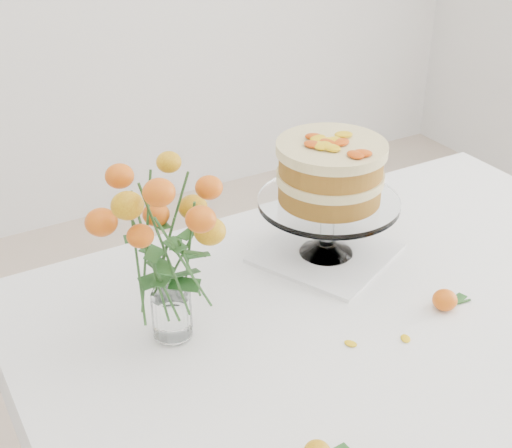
{
  "coord_description": "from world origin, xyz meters",
  "views": [
    {
      "loc": [
        -0.8,
        -0.93,
        1.62
      ],
      "look_at": [
        -0.19,
        0.14,
        0.92
      ],
      "focal_mm": 50.0,
      "sensor_mm": 36.0,
      "label": 1
    }
  ],
  "objects": [
    {
      "name": "table",
      "position": [
        0.0,
        0.0,
        0.67
      ],
      "size": [
        1.43,
        0.93,
        0.76
      ],
      "color": "tan",
      "rests_on": "ground"
    },
    {
      "name": "napkin",
      "position": [
        0.02,
        0.19,
        0.76
      ],
      "size": [
        0.36,
        0.36,
        0.01
      ],
      "primitive_type": "cube",
      "rotation": [
        0.0,
        0.0,
        0.43
      ],
      "color": "white",
      "rests_on": "table"
    },
    {
      "name": "stray_petal_a",
      "position": [
        -0.12,
        -0.1,
        0.76
      ],
      "size": [
        0.03,
        0.02,
        0.0
      ],
      "primitive_type": "ellipsoid",
      "color": "yellow",
      "rests_on": "table"
    },
    {
      "name": "rose_vase",
      "position": [
        -0.4,
        0.09,
        0.98
      ],
      "size": [
        0.33,
        0.33,
        0.38
      ],
      "rotation": [
        0.0,
        0.0,
        0.41
      ],
      "color": "white",
      "rests_on": "table"
    },
    {
      "name": "stray_petal_b",
      "position": [
        -0.02,
        -0.14,
        0.76
      ],
      "size": [
        0.03,
        0.02,
        0.0
      ],
      "primitive_type": "ellipsoid",
      "color": "yellow",
      "rests_on": "table"
    },
    {
      "name": "cake_stand",
      "position": [
        0.02,
        0.19,
        0.95
      ],
      "size": [
        0.31,
        0.31,
        0.28
      ],
      "rotation": [
        0.0,
        0.0,
        0.1
      ],
      "color": "white",
      "rests_on": "napkin"
    },
    {
      "name": "loose_rose_far",
      "position": [
        0.11,
        -0.1,
        0.78
      ],
      "size": [
        0.09,
        0.05,
        0.04
      ],
      "rotation": [
        0.0,
        0.0,
        -0.13
      ],
      "color": "orange",
      "rests_on": "table"
    }
  ]
}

